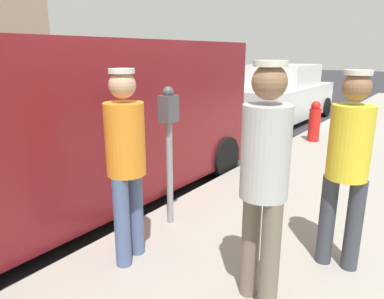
{
  "coord_description": "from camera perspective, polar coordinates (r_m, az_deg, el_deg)",
  "views": [
    {
      "loc": [
        3.68,
        -2.68,
        2.01
      ],
      "look_at": [
        1.65,
        0.14,
        1.05
      ],
      "focal_mm": 33.19,
      "sensor_mm": 36.0,
      "label": 1
    }
  ],
  "objects": [
    {
      "name": "pedestrian_in_yellow",
      "position": [
        3.23,
        23.77,
        -1.52
      ],
      "size": [
        0.36,
        0.34,
        1.72
      ],
      "color": "#383D47",
      "rests_on": "sidewalk_slab"
    },
    {
      "name": "pedestrian_in_orange",
      "position": [
        3.1,
        -10.58,
        -1.01
      ],
      "size": [
        0.34,
        0.36,
        1.73
      ],
      "color": "#4C608C",
      "rests_on": "sidewalk_slab"
    },
    {
      "name": "parked_sedan_ahead",
      "position": [
        10.9,
        13.9,
        8.35
      ],
      "size": [
        2.0,
        4.43,
        1.65
      ],
      "color": "white",
      "rests_on": "ground"
    },
    {
      "name": "ground_plane",
      "position": [
        4.98,
        -16.8,
        -9.08
      ],
      "size": [
        80.0,
        80.0,
        0.0
      ],
      "primitive_type": "plane",
      "color": "#2D2D33"
    },
    {
      "name": "parking_meter_near",
      "position": [
        3.75,
        -3.72,
        2.64
      ],
      "size": [
        0.14,
        0.18,
        1.52
      ],
      "color": "gray",
      "rests_on": "sidewalk_slab"
    },
    {
      "name": "parked_van",
      "position": [
        4.81,
        -18.06,
        4.44
      ],
      "size": [
        2.18,
        5.23,
        2.15
      ],
      "color": "maroon",
      "rests_on": "ground"
    },
    {
      "name": "fire_hydrant",
      "position": [
        8.01,
        19.08,
        4.22
      ],
      "size": [
        0.24,
        0.24,
        0.86
      ],
      "color": "red",
      "rests_on": "sidewalk_slab"
    },
    {
      "name": "pedestrian_in_gray",
      "position": [
        2.52,
        11.55,
        -3.68
      ],
      "size": [
        0.34,
        0.34,
        1.81
      ],
      "color": "#726656",
      "rests_on": "sidewalk_slab"
    }
  ]
}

